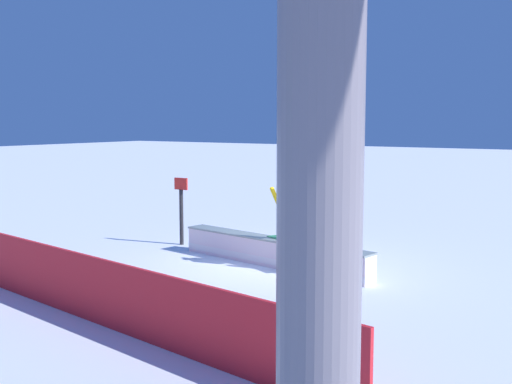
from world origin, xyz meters
TOP-DOWN VIEW (x-y plane):
  - ground_plane at (0.00, 0.00)m, footprint 120.00×120.00m
  - grind_box at (0.00, 0.00)m, footprint 5.01×1.31m
  - snowboarder at (-0.41, 0.04)m, footprint 1.39×0.89m
  - safety_fence at (0.00, 4.93)m, footprint 9.38×1.66m
  - trail_marker at (3.18, -0.77)m, footprint 0.40×0.10m

SIDE VIEW (x-z plane):
  - ground_plane at x=0.00m, z-range 0.00..0.00m
  - grind_box at x=0.00m, z-range -0.03..0.58m
  - safety_fence at x=0.00m, z-range 0.00..1.05m
  - trail_marker at x=3.18m, z-range 0.07..1.77m
  - snowboarder at x=-0.41m, z-range 0.66..1.99m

